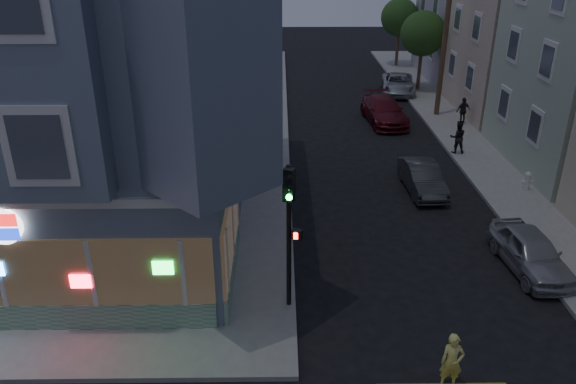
{
  "coord_description": "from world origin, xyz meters",
  "views": [
    {
      "loc": [
        2.59,
        -8.61,
        10.06
      ],
      "look_at": [
        2.81,
        7.48,
        2.63
      ],
      "focal_mm": 35.0,
      "sensor_mm": 36.0,
      "label": 1
    }
  ],
  "objects_px": {
    "utility_pole": "(445,35)",
    "fire_hydrant": "(527,180)",
    "running_child": "(452,362)",
    "pedestrian_a": "(458,137)",
    "traffic_signal": "(290,215)",
    "parked_car_d": "(398,84)",
    "pedestrian_b": "(463,110)",
    "parked_car_a": "(531,252)",
    "street_tree_far": "(400,18)",
    "parked_car_c": "(384,111)",
    "parked_car_b": "(422,178)",
    "street_tree_near": "(423,34)"
  },
  "relations": [
    {
      "from": "parked_car_c",
      "to": "parked_car_a",
      "type": "bearing_deg",
      "value": -87.62
    },
    {
      "from": "parked_car_a",
      "to": "parked_car_c",
      "type": "bearing_deg",
      "value": 93.12
    },
    {
      "from": "fire_hydrant",
      "to": "parked_car_a",
      "type": "bearing_deg",
      "value": -111.13
    },
    {
      "from": "pedestrian_a",
      "to": "traffic_signal",
      "type": "distance_m",
      "value": 15.31
    },
    {
      "from": "running_child",
      "to": "pedestrian_a",
      "type": "xyz_separation_m",
      "value": [
        4.65,
        15.65,
        0.19
      ]
    },
    {
      "from": "traffic_signal",
      "to": "street_tree_far",
      "type": "bearing_deg",
      "value": 98.52
    },
    {
      "from": "pedestrian_a",
      "to": "parked_car_a",
      "type": "relative_size",
      "value": 0.41
    },
    {
      "from": "street_tree_near",
      "to": "parked_car_b",
      "type": "xyz_separation_m",
      "value": [
        -3.6,
        -16.78,
        -3.32
      ]
    },
    {
      "from": "street_tree_far",
      "to": "fire_hydrant",
      "type": "relative_size",
      "value": 6.47
    },
    {
      "from": "street_tree_far",
      "to": "parked_car_b",
      "type": "bearing_deg",
      "value": -98.26
    },
    {
      "from": "parked_car_b",
      "to": "fire_hydrant",
      "type": "relative_size",
      "value": 4.55
    },
    {
      "from": "parked_car_a",
      "to": "street_tree_far",
      "type": "bearing_deg",
      "value": 82.79
    },
    {
      "from": "street_tree_far",
      "to": "running_child",
      "type": "height_order",
      "value": "street_tree_far"
    },
    {
      "from": "running_child",
      "to": "pedestrian_a",
      "type": "height_order",
      "value": "pedestrian_a"
    },
    {
      "from": "parked_car_b",
      "to": "pedestrian_a",
      "type": "bearing_deg",
      "value": 54.72
    },
    {
      "from": "pedestrian_b",
      "to": "running_child",
      "type": "bearing_deg",
      "value": 52.69
    },
    {
      "from": "street_tree_far",
      "to": "pedestrian_b",
      "type": "height_order",
      "value": "street_tree_far"
    },
    {
      "from": "parked_car_d",
      "to": "traffic_signal",
      "type": "distance_m",
      "value": 25.94
    },
    {
      "from": "traffic_signal",
      "to": "pedestrian_a",
      "type": "bearing_deg",
      "value": 80.3
    },
    {
      "from": "parked_car_d",
      "to": "pedestrian_b",
      "type": "bearing_deg",
      "value": -64.88
    },
    {
      "from": "pedestrian_a",
      "to": "parked_car_b",
      "type": "distance_m",
      "value": 5.03
    },
    {
      "from": "street_tree_far",
      "to": "parked_car_a",
      "type": "height_order",
      "value": "street_tree_far"
    },
    {
      "from": "parked_car_a",
      "to": "traffic_signal",
      "type": "height_order",
      "value": "traffic_signal"
    },
    {
      "from": "parked_car_c",
      "to": "traffic_signal",
      "type": "distance_m",
      "value": 19.02
    },
    {
      "from": "pedestrian_b",
      "to": "parked_car_d",
      "type": "xyz_separation_m",
      "value": [
        -2.3,
        7.27,
        -0.25
      ]
    },
    {
      "from": "street_tree_far",
      "to": "parked_car_d",
      "type": "distance_m",
      "value": 9.26
    },
    {
      "from": "parked_car_d",
      "to": "traffic_signal",
      "type": "xyz_separation_m",
      "value": [
        -7.88,
        -24.58,
        2.48
      ]
    },
    {
      "from": "street_tree_far",
      "to": "parked_car_c",
      "type": "relative_size",
      "value": 1.08
    },
    {
      "from": "pedestrian_b",
      "to": "traffic_signal",
      "type": "bearing_deg",
      "value": 39.51
    },
    {
      "from": "running_child",
      "to": "pedestrian_b",
      "type": "bearing_deg",
      "value": 76.28
    },
    {
      "from": "utility_pole",
      "to": "fire_hydrant",
      "type": "relative_size",
      "value": 10.99
    },
    {
      "from": "pedestrian_b",
      "to": "parked_car_a",
      "type": "xyz_separation_m",
      "value": [
        -2.3,
        -15.19,
        -0.25
      ]
    },
    {
      "from": "utility_pole",
      "to": "traffic_signal",
      "type": "distance_m",
      "value": 21.27
    },
    {
      "from": "parked_car_a",
      "to": "traffic_signal",
      "type": "xyz_separation_m",
      "value": [
        -7.88,
        -2.12,
        2.47
      ]
    },
    {
      "from": "fire_hydrant",
      "to": "pedestrian_b",
      "type": "bearing_deg",
      "value": 90.0
    },
    {
      "from": "utility_pole",
      "to": "fire_hydrant",
      "type": "xyz_separation_m",
      "value": [
        1.0,
        -11.04,
        -4.22
      ]
    },
    {
      "from": "pedestrian_b",
      "to": "parked_car_b",
      "type": "bearing_deg",
      "value": 43.88
    },
    {
      "from": "utility_pole",
      "to": "pedestrian_b",
      "type": "distance_m",
      "value": 4.41
    },
    {
      "from": "running_child",
      "to": "fire_hydrant",
      "type": "relative_size",
      "value": 1.85
    },
    {
      "from": "pedestrian_a",
      "to": "street_tree_far",
      "type": "bearing_deg",
      "value": -89.43
    },
    {
      "from": "parked_car_d",
      "to": "parked_car_a",
      "type": "bearing_deg",
      "value": -82.43
    },
    {
      "from": "utility_pole",
      "to": "pedestrian_a",
      "type": "xyz_separation_m",
      "value": [
        -0.7,
        -6.55,
        -3.85
      ]
    },
    {
      "from": "utility_pole",
      "to": "running_child",
      "type": "distance_m",
      "value": 23.19
    },
    {
      "from": "street_tree_far",
      "to": "parked_car_c",
      "type": "distance_m",
      "value": 15.9
    },
    {
      "from": "pedestrian_a",
      "to": "parked_car_a",
      "type": "height_order",
      "value": "pedestrian_a"
    },
    {
      "from": "street_tree_near",
      "to": "pedestrian_a",
      "type": "bearing_deg",
      "value": -94.1
    },
    {
      "from": "utility_pole",
      "to": "traffic_signal",
      "type": "bearing_deg",
      "value": -115.66
    },
    {
      "from": "parked_car_a",
      "to": "pedestrian_b",
      "type": "bearing_deg",
      "value": 76.96
    },
    {
      "from": "street_tree_far",
      "to": "parked_car_a",
      "type": "xyz_separation_m",
      "value": [
        -1.5,
        -30.99,
        -3.28
      ]
    },
    {
      "from": "utility_pole",
      "to": "parked_car_c",
      "type": "relative_size",
      "value": 1.83
    }
  ]
}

